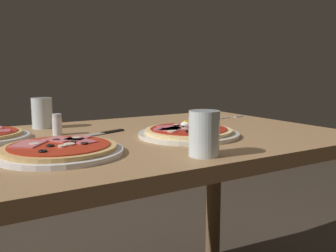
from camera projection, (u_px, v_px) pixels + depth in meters
The scene contains 8 objects.
dining_table at pixel (142, 169), 1.20m from camera, with size 1.26×0.82×0.73m.
pizza_foreground at pixel (188, 132), 1.16m from camera, with size 0.31×0.31×0.05m.
pizza_across_left at pixel (60, 150), 0.92m from camera, with size 0.31×0.31×0.03m.
water_glass_near at pixel (204, 136), 0.90m from camera, with size 0.07×0.07×0.11m.
water_glass_far at pixel (42, 115), 1.32m from camera, with size 0.07×0.07×0.11m.
fork at pixel (227, 118), 1.58m from camera, with size 0.16×0.02×0.00m.
knife at pixel (103, 133), 1.21m from camera, with size 0.19×0.08×0.01m.
salt_shaker at pixel (57, 125), 1.18m from camera, with size 0.03×0.03×0.07m.
Camera 1 is at (-0.54, -1.04, 0.93)m, focal length 40.54 mm.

